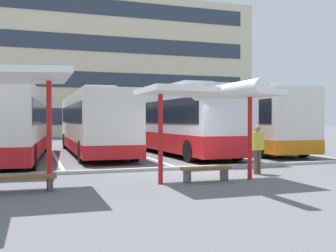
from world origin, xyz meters
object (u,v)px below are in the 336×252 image
coach_bus_3 (251,121)px  bench_2 (206,171)px  waiting_shelter_1 (211,94)px  waiting_passenger_0 (257,146)px  coach_bus_1 (94,123)px  coach_bus_2 (180,122)px  coach_bus_0 (14,124)px  bench_1 (20,179)px

coach_bus_3 → bench_2: (-6.98, -9.48, -1.45)m
coach_bus_3 → waiting_shelter_1: coach_bus_3 is taller
bench_2 → waiting_passenger_0: waiting_passenger_0 is taller
coach_bus_1 → coach_bus_2: coach_bus_2 is taller
bench_2 → coach_bus_0: bearing=122.8°
coach_bus_0 → coach_bus_2: (8.40, 0.20, 0.08)m
bench_1 → bench_2: 5.30m
coach_bus_2 → waiting_passenger_0: 8.34m
coach_bus_0 → bench_1: coach_bus_0 is taller
coach_bus_0 → waiting_shelter_1: (5.86, -9.42, 0.96)m
coach_bus_1 → waiting_passenger_0: 10.88m
coach_bus_0 → waiting_passenger_0: coach_bus_0 is taller
bench_1 → bench_2: (5.29, 0.21, -0.01)m
coach_bus_2 → bench_2: coach_bus_2 is taller
bench_1 → coach_bus_1: bearing=73.0°
coach_bus_1 → coach_bus_2: size_ratio=1.10×
waiting_shelter_1 → waiting_passenger_0: size_ratio=2.62×
coach_bus_0 → coach_bus_3: coach_bus_3 is taller
coach_bus_0 → bench_1: size_ratio=6.98×
coach_bus_3 → waiting_shelter_1: bearing=-125.4°
bench_1 → waiting_shelter_1: (5.29, -0.12, 2.29)m
coach_bus_3 → bench_2: 11.86m
coach_bus_2 → waiting_passenger_0: coach_bus_2 is taller
bench_1 → waiting_passenger_0: 7.78m
waiting_passenger_0 → bench_2: bearing=-157.3°
coach_bus_2 → coach_bus_3: (4.44, 0.19, 0.04)m
coach_bus_2 → bench_1: coach_bus_2 is taller
coach_bus_2 → waiting_shelter_1: coach_bus_2 is taller
coach_bus_3 → coach_bus_0: bearing=-178.2°
coach_bus_1 → coach_bus_2: bearing=-21.1°
coach_bus_2 → bench_2: 9.74m
coach_bus_3 → bench_1: bearing=-141.7°
coach_bus_3 → bench_1: (-12.28, -9.69, -1.44)m
bench_1 → waiting_shelter_1: 5.77m
coach_bus_1 → waiting_passenger_0: coach_bus_1 is taller
coach_bus_1 → waiting_passenger_0: bearing=-67.1°
coach_bus_3 → bench_1: size_ratio=5.91×
coach_bus_3 → waiting_passenger_0: 9.70m
coach_bus_0 → waiting_shelter_1: coach_bus_0 is taller
coach_bus_1 → bench_1: bearing=-107.0°
coach_bus_0 → coach_bus_1: (3.99, 1.91, 0.01)m
waiting_shelter_1 → waiting_passenger_0: (2.36, 1.32, -1.65)m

